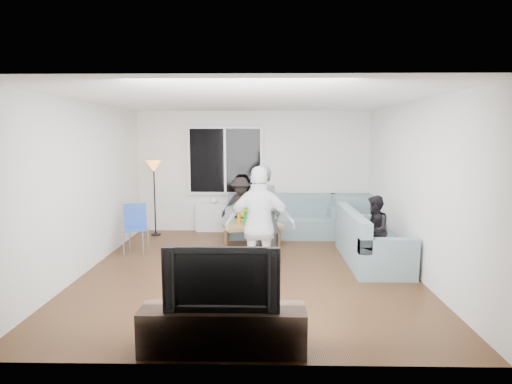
{
  "coord_description": "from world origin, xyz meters",
  "views": [
    {
      "loc": [
        0.23,
        -6.37,
        2.09
      ],
      "look_at": [
        0.1,
        0.6,
        1.15
      ],
      "focal_mm": 29.67,
      "sensor_mm": 36.0,
      "label": 1
    }
  ],
  "objects_px": {
    "sofa_right_section": "(372,237)",
    "television": "(222,276)",
    "player_right": "(260,226)",
    "tv_console": "(223,329)",
    "floor_lamp": "(155,198)",
    "player_left": "(263,214)",
    "spectator_right": "(374,230)",
    "side_chair": "(136,229)",
    "spectator_back": "(241,207)",
    "coffee_table": "(253,235)",
    "sofa_back_section": "(282,216)"
  },
  "relations": [
    {
      "from": "sofa_right_section",
      "to": "sofa_back_section",
      "type": "bearing_deg",
      "value": 38.0
    },
    {
      "from": "television",
      "to": "floor_lamp",
      "type": "bearing_deg",
      "value": 111.44
    },
    {
      "from": "sofa_back_section",
      "to": "spectator_back",
      "type": "distance_m",
      "value": 0.89
    },
    {
      "from": "side_chair",
      "to": "tv_console",
      "type": "distance_m",
      "value": 3.94
    },
    {
      "from": "side_chair",
      "to": "floor_lamp",
      "type": "relative_size",
      "value": 0.55
    },
    {
      "from": "sofa_right_section",
      "to": "floor_lamp",
      "type": "relative_size",
      "value": 1.28
    },
    {
      "from": "player_left",
      "to": "player_right",
      "type": "distance_m",
      "value": 1.06
    },
    {
      "from": "sofa_back_section",
      "to": "sofa_right_section",
      "type": "relative_size",
      "value": 1.15
    },
    {
      "from": "sofa_right_section",
      "to": "floor_lamp",
      "type": "distance_m",
      "value": 4.48
    },
    {
      "from": "spectator_back",
      "to": "television",
      "type": "relative_size",
      "value": 1.12
    },
    {
      "from": "player_left",
      "to": "spectator_right",
      "type": "distance_m",
      "value": 1.82
    },
    {
      "from": "spectator_right",
      "to": "floor_lamp",
      "type": "bearing_deg",
      "value": -101.79
    },
    {
      "from": "spectator_back",
      "to": "television",
      "type": "xyz_separation_m",
      "value": [
        0.09,
        -4.8,
        0.14
      ]
    },
    {
      "from": "side_chair",
      "to": "television",
      "type": "relative_size",
      "value": 0.79
    },
    {
      "from": "side_chair",
      "to": "spectator_right",
      "type": "relative_size",
      "value": 0.76
    },
    {
      "from": "side_chair",
      "to": "player_left",
      "type": "height_order",
      "value": "player_left"
    },
    {
      "from": "side_chair",
      "to": "spectator_back",
      "type": "relative_size",
      "value": 0.7
    },
    {
      "from": "player_right",
      "to": "tv_console",
      "type": "relative_size",
      "value": 1.04
    },
    {
      "from": "sofa_right_section",
      "to": "side_chair",
      "type": "bearing_deg",
      "value": 83.15
    },
    {
      "from": "spectator_right",
      "to": "television",
      "type": "bearing_deg",
      "value": -23.58
    },
    {
      "from": "sofa_back_section",
      "to": "spectator_back",
      "type": "bearing_deg",
      "value": 178.02
    },
    {
      "from": "floor_lamp",
      "to": "spectator_right",
      "type": "height_order",
      "value": "floor_lamp"
    },
    {
      "from": "sofa_back_section",
      "to": "spectator_right",
      "type": "height_order",
      "value": "spectator_right"
    },
    {
      "from": "sofa_back_section",
      "to": "coffee_table",
      "type": "height_order",
      "value": "sofa_back_section"
    },
    {
      "from": "player_left",
      "to": "tv_console",
      "type": "distance_m",
      "value": 3.02
    },
    {
      "from": "spectator_back",
      "to": "coffee_table",
      "type": "bearing_deg",
      "value": -67.41
    },
    {
      "from": "side_chair",
      "to": "player_left",
      "type": "xyz_separation_m",
      "value": [
        2.26,
        -0.52,
        0.38
      ]
    },
    {
      "from": "sofa_right_section",
      "to": "television",
      "type": "height_order",
      "value": "television"
    },
    {
      "from": "sofa_back_section",
      "to": "player_right",
      "type": "height_order",
      "value": "player_right"
    },
    {
      "from": "coffee_table",
      "to": "sofa_back_section",
      "type": "bearing_deg",
      "value": 51.25
    },
    {
      "from": "side_chair",
      "to": "floor_lamp",
      "type": "bearing_deg",
      "value": 71.6
    },
    {
      "from": "sofa_right_section",
      "to": "side_chair",
      "type": "relative_size",
      "value": 2.33
    },
    {
      "from": "tv_console",
      "to": "television",
      "type": "relative_size",
      "value": 1.46
    },
    {
      "from": "player_right",
      "to": "spectator_back",
      "type": "height_order",
      "value": "player_right"
    },
    {
      "from": "coffee_table",
      "to": "floor_lamp",
      "type": "relative_size",
      "value": 0.71
    },
    {
      "from": "player_left",
      "to": "tv_console",
      "type": "height_order",
      "value": "player_left"
    },
    {
      "from": "floor_lamp",
      "to": "spectator_right",
      "type": "bearing_deg",
      "value": -25.56
    },
    {
      "from": "side_chair",
      "to": "spectator_right",
      "type": "bearing_deg",
      "value": -26.74
    },
    {
      "from": "sofa_back_section",
      "to": "tv_console",
      "type": "xyz_separation_m",
      "value": [
        -0.77,
        -4.77,
        -0.2
      ]
    },
    {
      "from": "coffee_table",
      "to": "spectator_back",
      "type": "height_order",
      "value": "spectator_back"
    },
    {
      "from": "player_right",
      "to": "spectator_right",
      "type": "xyz_separation_m",
      "value": [
        1.84,
        0.98,
        -0.27
      ]
    },
    {
      "from": "floor_lamp",
      "to": "spectator_back",
      "type": "distance_m",
      "value": 1.8
    },
    {
      "from": "coffee_table",
      "to": "television",
      "type": "height_order",
      "value": "television"
    },
    {
      "from": "floor_lamp",
      "to": "player_right",
      "type": "bearing_deg",
      "value": -52.67
    },
    {
      "from": "sofa_back_section",
      "to": "tv_console",
      "type": "distance_m",
      "value": 4.84
    },
    {
      "from": "spectator_back",
      "to": "tv_console",
      "type": "xyz_separation_m",
      "value": [
        0.09,
        -4.8,
        -0.39
      ]
    },
    {
      "from": "spectator_back",
      "to": "player_right",
      "type": "bearing_deg",
      "value": -78.93
    },
    {
      "from": "player_left",
      "to": "television",
      "type": "relative_size",
      "value": 1.48
    },
    {
      "from": "player_right",
      "to": "television",
      "type": "bearing_deg",
      "value": 81.25
    },
    {
      "from": "sofa_back_section",
      "to": "floor_lamp",
      "type": "xyz_separation_m",
      "value": [
        -2.66,
        0.04,
        0.36
      ]
    }
  ]
}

